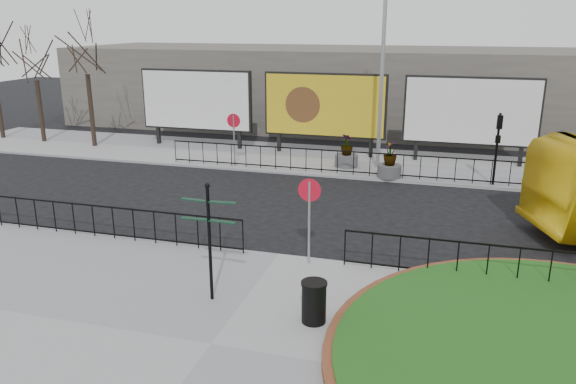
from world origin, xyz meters
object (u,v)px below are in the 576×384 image
(litter_bin, at_px, (314,302))
(fingerpost_sign, at_px, (209,231))
(billboard_mid, at_px, (325,106))
(planter_b, at_px, (347,155))
(lamp_post, at_px, (383,64))
(planter_c, at_px, (390,164))

(litter_bin, bearing_deg, fingerpost_sign, 171.82)
(billboard_mid, bearing_deg, planter_b, -54.85)
(fingerpost_sign, bearing_deg, litter_bin, -4.28)
(fingerpost_sign, xyz_separation_m, litter_bin, (2.66, -0.38, -1.29))
(billboard_mid, relative_size, lamp_post, 0.67)
(billboard_mid, height_order, planter_b, billboard_mid)
(lamp_post, bearing_deg, billboard_mid, 146.75)
(fingerpost_sign, distance_m, litter_bin, 2.98)
(billboard_mid, relative_size, fingerpost_sign, 2.09)
(billboard_mid, height_order, fingerpost_sign, billboard_mid)
(litter_bin, bearing_deg, planter_b, 97.23)
(litter_bin, height_order, planter_b, planter_b)
(planter_c, bearing_deg, lamp_post, 113.41)
(lamp_post, height_order, planter_b, lamp_post)
(billboard_mid, distance_m, fingerpost_sign, 16.12)
(fingerpost_sign, bearing_deg, planter_b, 90.38)
(fingerpost_sign, distance_m, planter_c, 12.92)
(fingerpost_sign, height_order, planter_c, fingerpost_sign)
(billboard_mid, xyz_separation_m, fingerpost_sign, (0.72, -16.09, -0.69))
(litter_bin, height_order, planter_c, planter_c)
(litter_bin, distance_m, planter_c, 12.90)
(litter_bin, xyz_separation_m, planter_c, (0.32, 12.90, 0.09))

